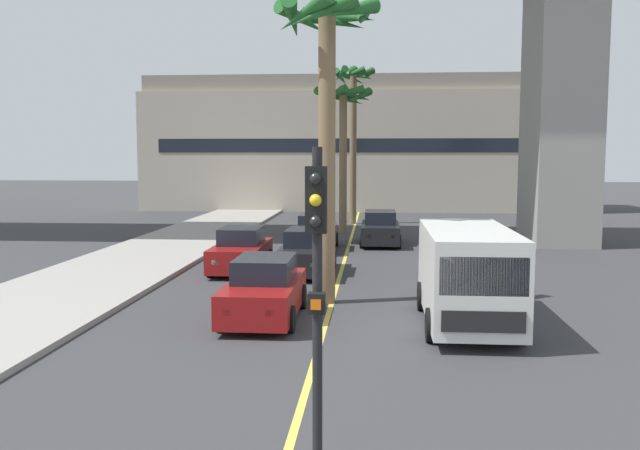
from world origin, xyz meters
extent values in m
cube|color=#9E9991|center=(-8.00, 16.00, 0.07)|extent=(4.80, 80.00, 0.15)
cube|color=#DBCC4C|center=(0.00, 24.00, 0.00)|extent=(0.14, 56.00, 0.01)
cube|color=gray|center=(9.71, 32.08, 7.33)|extent=(2.80, 4.40, 14.65)
cube|color=#BCB29E|center=(0.00, 52.81, 4.41)|extent=(32.83, 8.00, 8.82)
cube|color=gray|center=(0.00, 52.81, 9.42)|extent=(32.18, 7.20, 1.20)
cube|color=black|center=(0.00, 48.79, 4.85)|extent=(29.55, 0.04, 1.00)
cube|color=black|center=(1.43, 30.81, 0.58)|extent=(1.70, 4.10, 0.80)
cube|color=black|center=(1.43, 30.96, 1.26)|extent=(1.40, 2.05, 0.60)
cube|color=#F2EDCC|center=(1.90, 28.80, 0.63)|extent=(0.24, 0.08, 0.14)
cube|color=#F2EDCC|center=(0.97, 28.80, 0.63)|extent=(0.24, 0.08, 0.14)
cylinder|color=black|center=(2.24, 29.53, 0.32)|extent=(0.22, 0.64, 0.64)
cylinder|color=black|center=(0.62, 29.53, 0.32)|extent=(0.22, 0.64, 0.64)
cylinder|color=black|center=(2.24, 32.08, 0.32)|extent=(0.22, 0.64, 0.64)
cylinder|color=black|center=(0.62, 32.08, 0.32)|extent=(0.22, 0.64, 0.64)
cube|color=maroon|center=(-3.56, 23.09, 0.58)|extent=(1.74, 4.12, 0.80)
cube|color=black|center=(-3.56, 23.24, 1.26)|extent=(1.41, 2.06, 0.60)
cube|color=#F2EDCC|center=(-3.07, 21.09, 0.63)|extent=(0.24, 0.08, 0.14)
cube|color=#F2EDCC|center=(-4.01, 21.08, 0.63)|extent=(0.24, 0.08, 0.14)
cylinder|color=black|center=(-2.74, 21.83, 0.32)|extent=(0.23, 0.64, 0.64)
cylinder|color=black|center=(-4.36, 21.81, 0.32)|extent=(0.23, 0.64, 0.64)
cylinder|color=black|center=(-2.77, 24.37, 0.32)|extent=(0.23, 0.64, 0.64)
cylinder|color=black|center=(-4.38, 24.36, 0.32)|extent=(0.23, 0.64, 0.64)
cube|color=maroon|center=(-1.58, 16.09, 0.58)|extent=(1.70, 4.10, 0.80)
cube|color=black|center=(-1.58, 16.24, 1.26)|extent=(1.40, 2.05, 0.60)
cube|color=#F2EDCC|center=(-1.11, 14.08, 0.63)|extent=(0.24, 0.08, 0.14)
cube|color=#F2EDCC|center=(-2.05, 14.08, 0.63)|extent=(0.24, 0.08, 0.14)
cylinder|color=black|center=(-0.77, 14.82, 0.32)|extent=(0.22, 0.64, 0.64)
cylinder|color=black|center=(-2.39, 14.82, 0.32)|extent=(0.22, 0.64, 0.64)
cylinder|color=black|center=(-0.77, 17.36, 0.32)|extent=(0.22, 0.64, 0.64)
cylinder|color=black|center=(-2.39, 17.36, 0.32)|extent=(0.22, 0.64, 0.64)
cube|color=black|center=(-1.18, 22.80, 0.58)|extent=(1.78, 4.13, 0.80)
cube|color=black|center=(-1.17, 22.95, 1.26)|extent=(1.43, 2.08, 0.60)
cube|color=#F2EDCC|center=(-0.75, 20.78, 0.63)|extent=(0.24, 0.08, 0.14)
cube|color=#F2EDCC|center=(-1.68, 20.80, 0.63)|extent=(0.24, 0.08, 0.14)
cylinder|color=black|center=(-0.39, 21.51, 0.32)|extent=(0.23, 0.64, 0.64)
cylinder|color=black|center=(-2.01, 21.54, 0.32)|extent=(0.23, 0.64, 0.64)
cylinder|color=black|center=(-0.34, 24.05, 0.32)|extent=(0.23, 0.64, 0.64)
cylinder|color=black|center=(-1.96, 24.08, 0.32)|extent=(0.23, 0.64, 0.64)
cube|color=#4C5156|center=(-1.39, 28.85, 0.58)|extent=(1.74, 4.12, 0.80)
cube|color=black|center=(-1.39, 29.00, 1.26)|extent=(1.42, 2.06, 0.60)
cube|color=#F2EDCC|center=(-0.90, 26.85, 0.63)|extent=(0.24, 0.08, 0.14)
cube|color=#F2EDCC|center=(-1.84, 26.84, 0.63)|extent=(0.24, 0.08, 0.14)
cylinder|color=black|center=(-0.57, 27.59, 0.32)|extent=(0.23, 0.64, 0.64)
cylinder|color=black|center=(-2.18, 27.57, 0.32)|extent=(0.23, 0.64, 0.64)
cylinder|color=black|center=(-0.60, 30.13, 0.32)|extent=(0.23, 0.64, 0.64)
cylinder|color=black|center=(-2.21, 30.11, 0.32)|extent=(0.23, 0.64, 0.64)
cube|color=silver|center=(3.41, 15.85, 1.31)|extent=(2.01, 5.21, 2.10)
cube|color=black|center=(3.40, 13.29, 1.66)|extent=(1.80, 0.09, 0.80)
cube|color=black|center=(3.40, 13.23, 0.73)|extent=(1.70, 0.06, 0.44)
cylinder|color=black|center=(4.35, 14.28, 0.38)|extent=(0.26, 0.76, 0.76)
cylinder|color=black|center=(2.45, 14.29, 0.38)|extent=(0.26, 0.76, 0.76)
cylinder|color=black|center=(4.36, 17.40, 0.38)|extent=(0.26, 0.76, 0.76)
cylinder|color=black|center=(2.46, 17.41, 0.38)|extent=(0.26, 0.76, 0.76)
cylinder|color=black|center=(0.52, 7.26, 2.10)|extent=(0.12, 0.12, 4.20)
cube|color=black|center=(0.52, 7.12, 3.60)|extent=(0.24, 0.20, 0.76)
sphere|color=black|center=(0.52, 7.02, 3.84)|extent=(0.14, 0.14, 0.14)
sphere|color=yellow|center=(0.52, 7.02, 3.60)|extent=(0.14, 0.14, 0.14)
sphere|color=black|center=(0.52, 7.02, 3.36)|extent=(0.14, 0.14, 0.14)
cube|color=black|center=(0.52, 7.14, 2.40)|extent=(0.20, 0.16, 0.24)
cube|color=orange|center=(0.52, 7.06, 2.40)|extent=(0.12, 0.03, 0.12)
cylinder|color=brown|center=(-0.15, 18.14, 3.98)|extent=(0.47, 0.47, 7.96)
sphere|color=#236028|center=(-0.15, 18.14, 8.11)|extent=(0.60, 0.60, 0.60)
cone|color=#236028|center=(0.77, 18.14, 7.78)|extent=(0.44, 1.88, 1.04)
cone|color=#236028|center=(0.44, 18.84, 7.92)|extent=(1.74, 1.54, 0.79)
cone|color=#236028|center=(-0.03, 19.05, 7.88)|extent=(1.93, 0.67, 0.88)
cone|color=#236028|center=(-0.88, 18.70, 7.87)|extent=(1.50, 1.77, 0.88)
cone|color=#236028|center=(-1.07, 18.14, 7.78)|extent=(0.46, 1.88, 1.04)
cone|color=#236028|center=(-0.70, 17.40, 7.77)|extent=(1.77, 1.48, 1.06)
cone|color=#236028|center=(-0.17, 17.22, 7.76)|extent=(1.89, 0.49, 1.06)
cone|color=#236028|center=(0.51, 17.49, 7.84)|extent=(1.63, 1.66, 0.94)
cylinder|color=brown|center=(-0.52, 35.46, 3.67)|extent=(0.41, 0.41, 7.34)
sphere|color=#236028|center=(-0.52, 35.46, 7.49)|extent=(0.60, 0.60, 0.60)
cone|color=#236028|center=(0.48, 35.40, 7.21)|extent=(0.56, 2.06, 0.96)
cone|color=#236028|center=(0.15, 36.20, 7.24)|extent=(1.81, 1.70, 0.91)
cone|color=#236028|center=(-0.42, 36.45, 7.16)|extent=(2.07, 0.65, 1.04)
cone|color=#236028|center=(-0.89, 36.39, 7.22)|extent=(2.06, 1.16, 0.95)
cone|color=#236028|center=(-1.40, 35.92, 7.22)|extent=(1.34, 2.01, 0.95)
cone|color=#236028|center=(-1.44, 35.07, 7.16)|extent=(1.19, 2.04, 1.04)
cone|color=#236028|center=(-1.10, 34.65, 7.20)|extent=(1.92, 1.54, 0.98)
cone|color=#236028|center=(-0.40, 34.47, 7.30)|extent=(2.08, 0.68, 0.81)
cone|color=#236028|center=(0.32, 34.92, 7.12)|extent=(1.46, 1.94, 1.10)
cylinder|color=brown|center=(-0.16, 40.50, 4.49)|extent=(0.41, 0.41, 8.98)
sphere|color=#236028|center=(-0.16, 40.50, 9.13)|extent=(0.60, 0.60, 0.60)
cone|color=#236028|center=(0.65, 40.41, 8.83)|extent=(0.63, 1.71, 0.98)
cone|color=#236028|center=(0.36, 41.13, 8.88)|extent=(1.57, 1.42, 0.90)
cone|color=#236028|center=(-0.28, 41.31, 8.78)|extent=(1.71, 0.68, 1.05)
cone|color=#236028|center=(-0.91, 40.81, 8.76)|extent=(1.02, 1.71, 1.07)
cone|color=#236028|center=(-0.90, 40.19, 8.87)|extent=(1.06, 1.72, 0.91)
cone|color=#236028|center=(-0.22, 39.70, 8.84)|extent=(1.71, 0.57, 0.95)
cone|color=#236028|center=(0.43, 39.94, 8.89)|extent=(1.48, 1.52, 0.88)
camera|label=1|loc=(1.18, -0.57, 4.10)|focal=38.21mm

